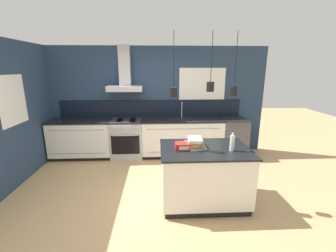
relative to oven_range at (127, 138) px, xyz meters
name	(u,v)px	position (x,y,z in m)	size (l,w,h in m)	color
ground_plane	(150,192)	(0.58, -1.69, -0.46)	(16.00, 16.00, 0.00)	tan
wall_back	(150,99)	(0.56, 0.31, 0.90)	(5.60, 2.37, 2.60)	navy
wall_left	(17,112)	(-1.84, -0.99, 0.85)	(0.08, 3.80, 2.60)	navy
counter_run_left	(82,139)	(-1.08, 0.01, 0.01)	(1.42, 0.64, 0.91)	black
counter_run_sink	(182,137)	(1.33, 0.01, 0.01)	(1.93, 0.64, 1.30)	black
oven_range	(127,138)	(0.00, 0.00, 0.00)	(0.74, 0.66, 0.91)	#B5B5BA
dishwasher	(233,137)	(2.59, 0.00, 0.00)	(0.60, 0.65, 0.91)	#4C4C51
kitchen_island	(204,175)	(1.46, -1.96, 0.00)	(1.37, 0.97, 0.91)	black
bottle_on_island	(232,143)	(1.83, -2.09, 0.58)	(0.07, 0.07, 0.30)	silver
book_stack	(195,143)	(1.30, -1.93, 0.52)	(0.31, 0.37, 0.15)	silver
red_supply_box	(184,146)	(1.13, -2.00, 0.50)	(0.26, 0.18, 0.10)	red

